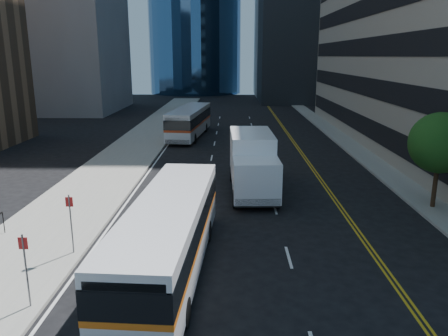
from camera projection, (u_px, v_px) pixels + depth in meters
The scene contains 7 objects.
ground at pixel (282, 281), 16.03m from camera, with size 160.00×160.00×0.00m, color black.
sidewalk_west at pixel (139, 145), 40.40m from camera, with size 5.00×90.00×0.15m, color gray.
sidewalk_east at pixel (350, 145), 40.06m from camera, with size 2.00×90.00×0.15m, color gray.
street_tree at pixel (440, 143), 22.71m from camera, with size 3.20×3.20×5.10m.
bus_front at pixel (169, 234), 16.33m from camera, with size 3.07×11.34×2.89m.
bus_rear at pixel (190, 121), 44.41m from camera, with size 3.69×11.55×2.93m.
box_truck at pixel (253, 162), 26.14m from camera, with size 2.77×7.40×3.50m.
Camera 1 is at (-1.87, -14.52, 8.04)m, focal length 35.00 mm.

